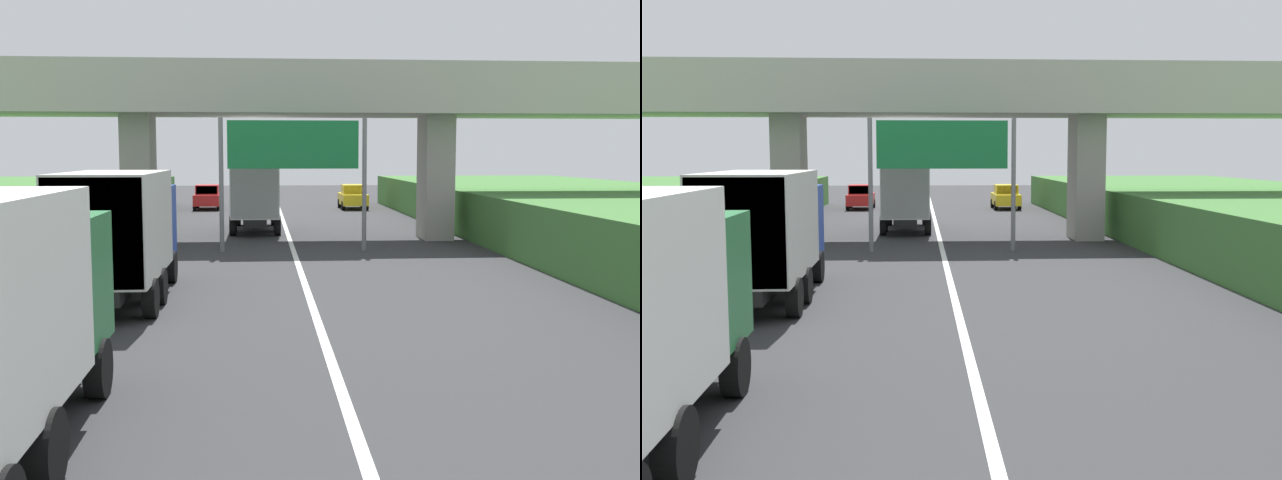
% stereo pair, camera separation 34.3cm
% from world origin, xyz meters
% --- Properties ---
extents(lane_centre_stripe, '(0.20, 103.80, 0.01)m').
position_xyz_m(lane_centre_stripe, '(0.00, 31.90, 0.00)').
color(lane_centre_stripe, white).
rests_on(lane_centre_stripe, ground).
extents(overpass_bridge, '(40.00, 4.80, 7.80)m').
position_xyz_m(overpass_bridge, '(0.00, 39.87, 5.89)').
color(overpass_bridge, '#ADA89E').
rests_on(overpass_bridge, ground).
extents(overhead_highway_sign, '(5.88, 0.18, 5.30)m').
position_xyz_m(overhead_highway_sign, '(0.00, 35.72, 3.91)').
color(overhead_highway_sign, slate).
rests_on(overhead_highway_sign, ground).
extents(speed_limit_sign, '(0.60, 0.08, 2.23)m').
position_xyz_m(speed_limit_sign, '(-7.40, 25.07, 1.48)').
color(speed_limit_sign, slate).
rests_on(speed_limit_sign, ground).
extents(truck_white, '(2.44, 7.30, 3.44)m').
position_xyz_m(truck_white, '(-1.58, 44.11, 1.93)').
color(truck_white, black).
rests_on(truck_white, ground).
extents(truck_blue, '(2.44, 7.30, 3.44)m').
position_xyz_m(truck_blue, '(-5.00, 25.63, 1.93)').
color(truck_blue, black).
rests_on(truck_blue, ground).
extents(car_red, '(1.86, 4.10, 1.72)m').
position_xyz_m(car_red, '(-5.02, 59.56, 0.86)').
color(car_red, red).
rests_on(car_red, ground).
extents(car_yellow, '(1.86, 4.10, 1.72)m').
position_xyz_m(car_yellow, '(5.22, 59.17, 0.86)').
color(car_yellow, gold).
rests_on(car_yellow, ground).
extents(construction_barrel_3, '(0.57, 0.57, 0.90)m').
position_xyz_m(construction_barrel_3, '(-6.51, 21.83, 0.46)').
color(construction_barrel_3, orange).
rests_on(construction_barrel_3, ground).
extents(construction_barrel_4, '(0.57, 0.57, 0.90)m').
position_xyz_m(construction_barrel_4, '(-6.59, 26.31, 0.46)').
color(construction_barrel_4, orange).
rests_on(construction_barrel_4, ground).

